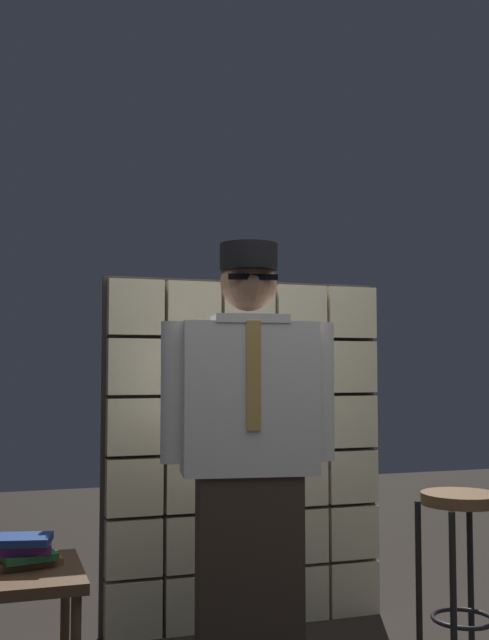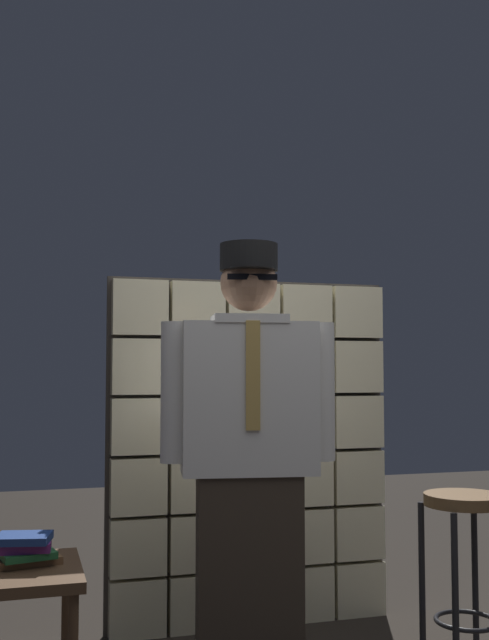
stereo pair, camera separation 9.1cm
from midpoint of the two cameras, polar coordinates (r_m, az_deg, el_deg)
name	(u,v)px [view 2 (the right image)]	position (r m, az deg, el deg)	size (l,w,h in m)	color
glass_block_wall	(252,452)	(3.91, 1.25, -9.98)	(1.48, 0.10, 1.77)	beige
standing_person	(249,455)	(3.10, 1.19, -10.22)	(0.72, 0.35, 1.81)	#382D23
bar_stool	(465,540)	(3.48, 17.10, -15.62)	(0.34, 0.34, 0.76)	brown
side_table	(8,590)	(3.00, -16.63, -19.03)	(0.52, 0.52, 0.57)	#513823
book_stack	(26,549)	(3.00, -15.34, -16.42)	(0.25, 0.21, 0.11)	brown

